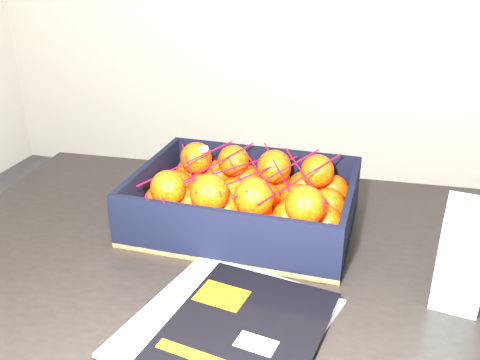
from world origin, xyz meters
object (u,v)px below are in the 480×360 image
(magazine_stack, at_px, (232,327))
(produce_crate, at_px, (244,210))
(table, at_px, (252,307))
(retail_carton, at_px, (463,254))

(magazine_stack, relative_size, produce_crate, 0.82)
(magazine_stack, height_order, produce_crate, produce_crate)
(produce_crate, bearing_deg, table, -67.65)
(table, distance_m, retail_carton, 0.38)
(magazine_stack, distance_m, produce_crate, 0.32)
(produce_crate, bearing_deg, magazine_stack, -77.18)
(table, height_order, produce_crate, produce_crate)
(table, distance_m, magazine_stack, 0.21)
(magazine_stack, distance_m, retail_carton, 0.37)
(produce_crate, height_order, retail_carton, retail_carton)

